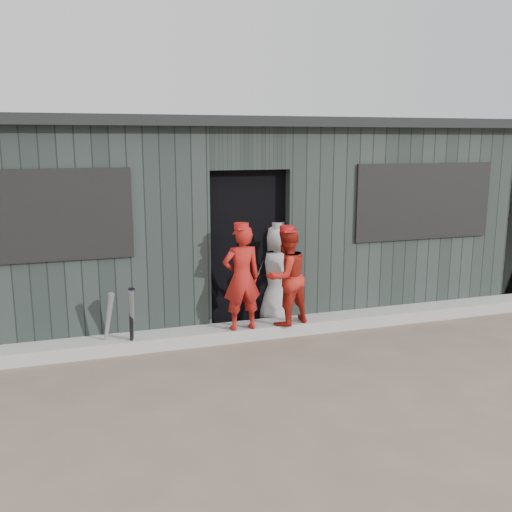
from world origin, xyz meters
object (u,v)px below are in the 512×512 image
object	(u,v)px
bat_mid	(132,321)
player_red_left	(242,278)
player_red_right	(286,277)
dugout	(220,214)
player_grey_back	(277,275)
bat_right	(132,321)
bat_left	(108,323)

from	to	relation	value
bat_mid	player_red_left	bearing A→B (deg)	1.61
player_red_right	dugout	size ratio (longest dim) A/B	0.14
bat_mid	player_grey_back	xyz separation A→B (m)	(1.89, 0.49, 0.27)
bat_right	player_red_right	world-z (taller)	player_red_right
bat_right	bat_mid	bearing A→B (deg)	58.04
player_red_left	dugout	xyz separation A→B (m)	(0.21, 1.80, 0.52)
player_red_left	player_grey_back	distance (m)	0.77
player_red_left	bat_left	bearing A→B (deg)	-2.80
bat_left	bat_mid	bearing A→B (deg)	-14.96
player_red_left	player_red_right	size ratio (longest dim) A/B	1.05
bat_left	player_grey_back	bearing A→B (deg)	11.21
bat_left	player_grey_back	distance (m)	2.20
bat_mid	player_red_left	size ratio (longest dim) A/B	0.63
player_grey_back	dugout	world-z (taller)	dugout
player_red_left	bat_right	bearing A→B (deg)	0.47
bat_right	player_red_left	world-z (taller)	player_red_left
bat_mid	player_grey_back	bearing A→B (deg)	14.65
bat_left	bat_mid	distance (m)	0.27
bat_right	player_grey_back	world-z (taller)	player_grey_back
dugout	player_grey_back	bearing A→B (deg)	-73.24
player_red_right	bat_left	bearing A→B (deg)	-19.97
dugout	player_red_left	bearing A→B (deg)	-96.56
player_red_right	dugout	xyz separation A→B (m)	(-0.36, 1.78, 0.55)
bat_mid	dugout	world-z (taller)	dugout
bat_mid	bat_right	bearing A→B (deg)	-121.96
bat_left	bat_mid	size ratio (longest dim) A/B	0.96
player_grey_back	bat_right	bearing A→B (deg)	19.50
bat_left	player_red_right	distance (m)	2.13
player_red_left	dugout	world-z (taller)	dugout
player_red_left	player_grey_back	xyz separation A→B (m)	(0.61, 0.46, -0.11)
bat_mid	player_red_left	world-z (taller)	player_red_left
bat_left	dugout	world-z (taller)	dugout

